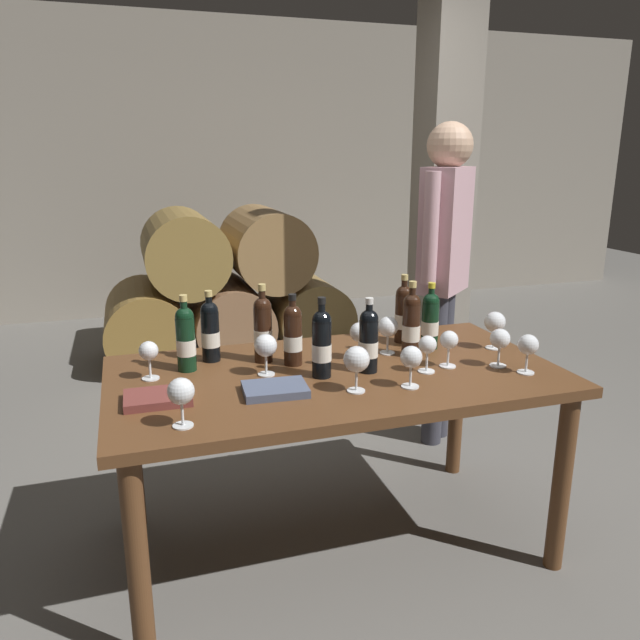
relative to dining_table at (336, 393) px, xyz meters
name	(u,v)px	position (x,y,z in m)	size (l,w,h in m)	color
ground_plane	(335,543)	(0.00, 0.00, -0.67)	(14.00, 14.00, 0.00)	#66635E
cellar_back_wall	(197,169)	(0.00, 4.20, 0.73)	(10.00, 0.24, 2.80)	gray
barrel_stack	(227,291)	(0.00, 2.60, -0.15)	(1.86, 0.90, 1.15)	olive
stone_pillar	(443,194)	(1.30, 1.60, 0.63)	(0.32, 0.32, 2.60)	gray
dining_table	(336,393)	(0.00, 0.00, 0.00)	(1.70, 0.90, 0.76)	brown
wine_bottle_0	(210,331)	(-0.43, 0.27, 0.22)	(0.07, 0.07, 0.29)	black
wine_bottle_1	(293,334)	(-0.14, 0.12, 0.21)	(0.07, 0.07, 0.28)	black
wine_bottle_2	(263,329)	(-0.24, 0.20, 0.23)	(0.07, 0.07, 0.31)	black
wine_bottle_3	(403,313)	(0.40, 0.27, 0.22)	(0.07, 0.07, 0.30)	black
wine_bottle_4	(411,324)	(0.35, 0.08, 0.23)	(0.07, 0.07, 0.31)	black
wine_bottle_5	(322,343)	(-0.07, -0.04, 0.22)	(0.07, 0.07, 0.30)	black
wine_bottle_6	(430,320)	(0.47, 0.15, 0.21)	(0.07, 0.07, 0.28)	black
wine_bottle_7	(369,340)	(0.12, -0.04, 0.22)	(0.07, 0.07, 0.29)	black
wine_bottle_8	(186,338)	(-0.54, 0.18, 0.22)	(0.07, 0.07, 0.30)	black
wine_glass_0	(500,340)	(0.62, -0.14, 0.20)	(0.08, 0.08, 0.15)	white
wine_glass_1	(388,328)	(0.27, 0.14, 0.20)	(0.08, 0.08, 0.16)	white
wine_glass_2	(149,352)	(-0.68, 0.13, 0.19)	(0.07, 0.07, 0.15)	white
wine_glass_3	(359,333)	(0.13, 0.10, 0.20)	(0.08, 0.08, 0.15)	white
wine_glass_4	(266,346)	(-0.26, 0.04, 0.20)	(0.09, 0.09, 0.16)	white
wine_glass_5	(528,346)	(0.68, -0.24, 0.20)	(0.08, 0.08, 0.15)	white
wine_glass_6	(495,323)	(0.73, 0.06, 0.20)	(0.09, 0.09, 0.16)	white
wine_glass_7	(356,360)	(0.00, -0.21, 0.21)	(0.09, 0.09, 0.16)	white
wine_glass_8	(449,341)	(0.43, -0.09, 0.19)	(0.07, 0.07, 0.15)	white
wine_glass_9	(411,358)	(0.20, -0.24, 0.20)	(0.08, 0.08, 0.15)	white
wine_glass_10	(181,393)	(-0.60, -0.32, 0.20)	(0.08, 0.08, 0.16)	white
wine_glass_11	(427,346)	(0.32, -0.11, 0.19)	(0.07, 0.07, 0.14)	white
tasting_notebook	(275,389)	(-0.27, -0.14, 0.11)	(0.22, 0.16, 0.03)	#4C5670
leather_ledger	(158,398)	(-0.67, -0.10, 0.11)	(0.22, 0.16, 0.03)	brown
sommelier_presenting	(444,256)	(0.86, 0.75, 0.37)	(0.39, 0.35, 1.72)	#383842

